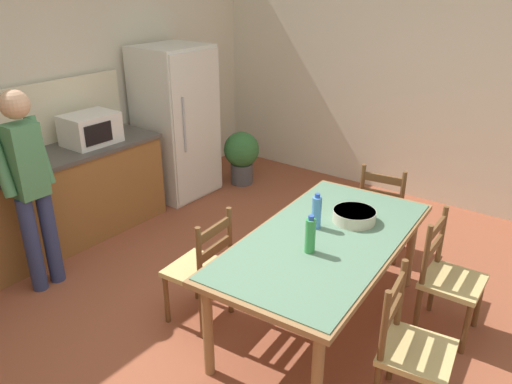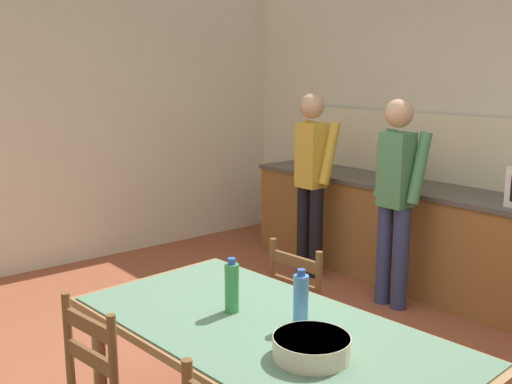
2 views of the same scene
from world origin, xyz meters
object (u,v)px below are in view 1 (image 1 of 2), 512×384
chair_side_near_right (448,278)px  refrigerator (176,123)px  person_at_counter (29,182)px  microwave (90,129)px  serving_bowl (354,215)px  dining_table (325,246)px  bottle_near_centre (310,235)px  chair_head_end (383,211)px  potted_plant (242,154)px  bottle_off_centre (317,212)px  chair_side_near_left (411,349)px  chair_side_far_left (202,269)px

chair_side_near_right → refrigerator: bearing=77.1°
refrigerator → person_at_counter: 2.16m
microwave → serving_bowl: 2.74m
dining_table → person_at_counter: 2.36m
bottle_near_centre → chair_head_end: bottle_near_centre is taller
chair_side_near_right → serving_bowl: bearing=100.1°
potted_plant → bottle_off_centre: bearing=-129.9°
bottle_near_centre → potted_plant: bottle_near_centre is taller
refrigerator → dining_table: size_ratio=0.87×
bottle_off_centre → potted_plant: size_ratio=0.40×
serving_bowl → person_at_counter: bearing=120.4°
chair_head_end → bottle_off_centre: bearing=79.8°
person_at_counter → microwave: bearing=-61.8°
chair_side_near_left → chair_side_far_left: bearing=85.9°
chair_side_near_left → potted_plant: chair_side_near_left is taller
chair_side_near_right → chair_side_far_left: 1.79m
chair_head_end → potted_plant: chair_head_end is taller
refrigerator → person_at_counter: bearing=-166.6°
refrigerator → dining_table: (-1.16, -2.64, -0.19)m
refrigerator → bottle_near_centre: 3.00m
microwave → chair_side_near_right: (0.46, -3.41, -0.62)m
dining_table → chair_side_near_left: size_ratio=2.19×
serving_bowl → chair_side_far_left: bearing=136.0°
person_at_counter → serving_bowl: bearing=-149.6°
microwave → chair_side_near_left: bearing=-96.7°
chair_head_end → microwave: bearing=17.5°
bottle_off_centre → refrigerator: bearing=66.9°
potted_plant → person_at_counter: bearing=-178.5°
bottle_near_centre → chair_side_near_left: (-0.14, -0.79, -0.43)m
bottle_near_centre → chair_side_near_right: bearing=-45.1°
bottle_near_centre → chair_head_end: (1.50, 0.10, -0.43)m
serving_bowl → microwave: bearing=96.7°
microwave → person_at_counter: (-0.97, -0.52, -0.11)m
microwave → bottle_off_centre: (0.06, -2.53, -0.19)m
dining_table → bottle_near_centre: bearing=-176.0°
microwave → chair_side_near_left: size_ratio=0.55×
dining_table → potted_plant: bearing=50.4°
dining_table → person_at_counter: bearing=113.8°
chair_head_end → chair_side_far_left: bearing=61.0°
refrigerator → serving_bowl: bearing=-106.9°
dining_table → bottle_near_centre: 0.31m
refrigerator → chair_side_far_left: bearing=-131.1°
serving_bowl → chair_side_near_right: 0.80m
dining_table → bottle_off_centre: 0.25m
chair_head_end → chair_side_near_right: size_ratio=1.00×
dining_table → chair_side_near_left: bearing=-115.2°
person_at_counter → chair_head_end: bearing=-133.1°
microwave → bottle_off_centre: 2.54m
bottle_near_centre → chair_head_end: size_ratio=0.30×
microwave → chair_side_near_right: microwave is taller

